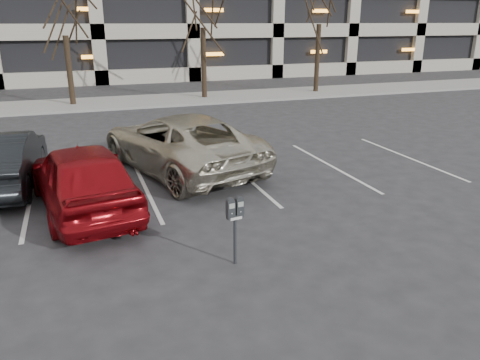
% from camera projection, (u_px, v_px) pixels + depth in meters
% --- Properties ---
extents(ground, '(140.00, 140.00, 0.00)m').
position_uv_depth(ground, '(221.00, 212.00, 10.75)').
color(ground, '#28282B').
rests_on(ground, ground).
extents(sidewalk, '(80.00, 4.00, 0.12)m').
position_uv_depth(sidewalk, '(132.00, 102.00, 25.02)').
color(sidewalk, gray).
rests_on(sidewalk, ground).
extents(stall_lines, '(16.90, 5.20, 0.00)m').
position_uv_depth(stall_lines, '(145.00, 187.00, 12.36)').
color(stall_lines, silver).
rests_on(stall_lines, ground).
extents(parking_meter, '(0.33, 0.17, 1.25)m').
position_uv_depth(parking_meter, '(235.00, 214.00, 8.15)').
color(parking_meter, black).
rests_on(parking_meter, ground).
extents(suv_silver, '(4.39, 6.51, 1.66)m').
position_uv_depth(suv_silver, '(180.00, 142.00, 13.53)').
color(suv_silver, beige).
rests_on(suv_silver, ground).
extents(car_red, '(2.63, 4.96, 1.61)m').
position_uv_depth(car_red, '(83.00, 177.00, 10.58)').
color(car_red, maroon).
rests_on(car_red, ground).
extents(car_dark, '(1.92, 4.68, 1.51)m').
position_uv_depth(car_dark, '(3.00, 160.00, 12.07)').
color(car_dark, black).
rests_on(car_dark, ground).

